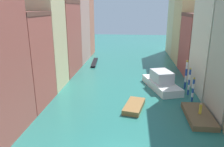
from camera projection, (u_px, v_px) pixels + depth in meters
The scene contains 18 objects.
ground_plane at pixel (128, 80), 44.52m from camera, with size 154.00×154.00×0.00m, color #28756B.
building_left_1 at pixel (24, 60), 31.92m from camera, with size 6.48×8.05×13.65m.
building_left_2 at pixel (43, 38), 38.58m from camera, with size 6.48×7.19×18.01m.
building_left_3 at pixel (61, 37), 48.00m from camera, with size 6.48×11.47×15.68m.
building_left_4 at pixel (74, 22), 57.85m from camera, with size 6.48×10.90×20.90m.
building_left_5 at pixel (82, 19), 66.38m from camera, with size 6.48×7.25×21.21m.
building_right_2 at pixel (221, 27), 35.57m from camera, with size 6.48×10.48×22.36m.
building_right_3 at pixel (199, 44), 47.17m from camera, with size 6.48×10.27×13.03m.
building_right_4 at pixel (189, 25), 56.19m from camera, with size 6.48×10.58×19.81m.
building_right_5 at pixel (181, 19), 66.29m from camera, with size 6.48×11.43×21.68m.
waterfront_dock at pixel (198, 116), 29.28m from camera, with size 3.20×7.02×0.71m.
person_on_dock at pixel (200, 109), 28.87m from camera, with size 0.36×0.36×1.55m.
mooring_pole_0 at pixel (193, 89), 34.00m from camera, with size 0.33×0.33×3.94m.
mooring_pole_1 at pixel (189, 81), 36.55m from camera, with size 0.32×0.32×4.72m.
mooring_pole_2 at pixel (186, 74), 39.26m from camera, with size 0.38×0.38×5.28m.
vaporetto_white at pixel (161, 82), 39.84m from camera, with size 6.57×10.49×3.27m.
gondola_black at pixel (94, 62), 57.95m from camera, with size 1.96×9.56×0.43m.
motorboat_0 at pixel (134, 106), 32.08m from camera, with size 3.44×5.74×0.71m.
Camera 1 is at (0.98, -17.82, 14.22)m, focal length 35.28 mm.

